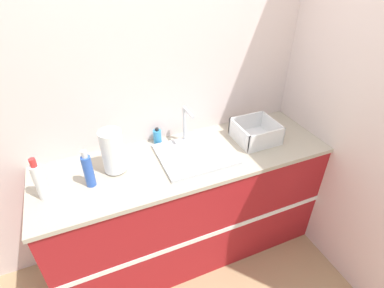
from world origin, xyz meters
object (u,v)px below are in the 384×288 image
(bottle_blue, at_px, (88,170))
(paper_towel_roll, at_px, (113,151))
(sink, at_px, (195,152))
(soap_dispenser, at_px, (157,136))
(bottle_white_spray, at_px, (40,181))
(dish_rack, at_px, (255,133))

(bottle_blue, bearing_deg, paper_towel_roll, 26.71)
(sink, height_order, soap_dispenser, sink)
(sink, bearing_deg, bottle_white_spray, -177.39)
(dish_rack, distance_m, bottle_blue, 1.17)
(dish_rack, height_order, bottle_white_spray, bottle_white_spray)
(sink, xyz_separation_m, bottle_white_spray, (-0.94, -0.04, 0.10))
(paper_towel_roll, height_order, soap_dispenser, paper_towel_roll)
(sink, height_order, bottle_blue, sink)
(dish_rack, height_order, soap_dispenser, dish_rack)
(sink, relative_size, bottle_blue, 1.96)
(dish_rack, bearing_deg, soap_dispenser, 160.23)
(dish_rack, relative_size, bottle_blue, 1.16)
(sink, xyz_separation_m, soap_dispenser, (-0.19, 0.24, 0.03))
(bottle_blue, xyz_separation_m, bottle_white_spray, (-0.26, -0.01, 0.01))
(paper_towel_roll, distance_m, dish_rack, 1.01)
(soap_dispenser, bearing_deg, bottle_white_spray, -159.41)
(sink, relative_size, paper_towel_roll, 1.70)
(paper_towel_roll, xyz_separation_m, bottle_blue, (-0.16, -0.08, -0.04))
(bottle_white_spray, bearing_deg, sink, 2.61)
(dish_rack, xyz_separation_m, bottle_white_spray, (-1.42, -0.04, 0.07))
(dish_rack, relative_size, bottle_white_spray, 1.07)
(soap_dispenser, bearing_deg, sink, -52.36)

